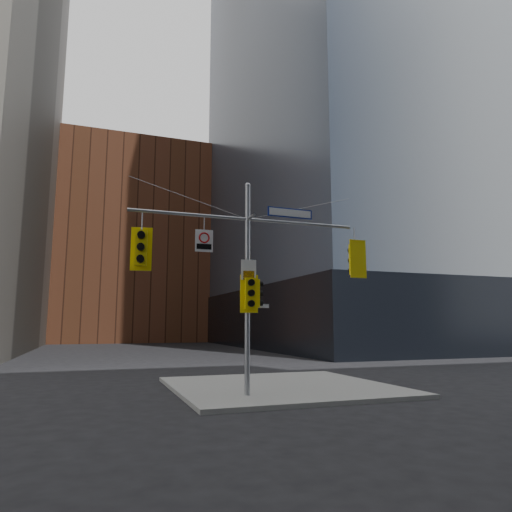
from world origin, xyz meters
TOP-DOWN VIEW (x-y plane):
  - ground at (0.00, 0.00)m, footprint 160.00×160.00m
  - sidewalk_corner at (2.00, 4.00)m, footprint 8.00×8.00m
  - podium_ne at (28.00, 32.00)m, footprint 36.40×36.40m
  - brick_midrise at (0.00, 58.00)m, footprint 26.00×20.00m
  - signal_assembly at (0.00, 1.99)m, footprint 8.00×0.80m
  - traffic_light_west_arm at (-3.53, 2.01)m, footprint 0.66×0.57m
  - traffic_light_east_arm at (4.20, 1.99)m, footprint 0.67×0.53m
  - traffic_light_pole_side at (0.32, 2.00)m, footprint 0.38×0.32m
  - traffic_light_pole_front at (0.00, 1.73)m, footprint 0.60×0.52m
  - street_sign_blade at (1.60, 2.00)m, footprint 1.73×0.10m
  - regulatory_sign_arm at (-1.52, 1.97)m, footprint 0.59×0.07m
  - regulatory_sign_pole at (0.00, 1.88)m, footprint 0.52×0.08m
  - street_blade_ew at (0.45, 2.00)m, footprint 0.67×0.10m
  - street_blade_ns at (0.00, 2.45)m, footprint 0.11×0.70m

SIDE VIEW (x-z plane):
  - ground at x=0.00m, z-range 0.00..0.00m
  - sidewalk_corner at x=2.00m, z-range 0.00..0.15m
  - street_blade_ns at x=0.00m, z-range 2.84..2.98m
  - podium_ne at x=28.00m, z-range 0.00..6.00m
  - street_blade_ew at x=0.45m, z-range 2.97..3.11m
  - traffic_light_pole_front at x=0.00m, z-range 2.80..4.07m
  - traffic_light_pole_side at x=0.32m, z-range 2.98..3.93m
  - regulatory_sign_pole at x=0.00m, z-range 3.88..4.56m
  - signal_assembly at x=0.00m, z-range 0.77..8.07m
  - traffic_light_east_arm at x=4.20m, z-range 4.10..5.50m
  - traffic_light_west_arm at x=-3.53m, z-range 4.10..5.50m
  - regulatory_sign_arm at x=-1.52m, z-range 4.80..5.54m
  - street_sign_blade at x=1.60m, z-range 6.18..6.52m
  - brick_midrise at x=0.00m, z-range 0.00..28.00m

